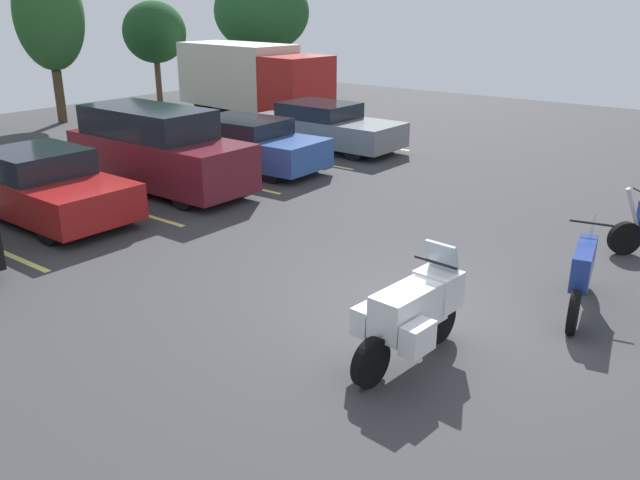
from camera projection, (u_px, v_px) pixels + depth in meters
name	position (u px, v px, depth m)	size (l,w,h in m)	color
ground	(417.00, 310.00, 9.82)	(44.00, 44.00, 0.10)	#38383A
motorcycle_touring	(413.00, 311.00, 8.16)	(2.08, 1.01, 1.44)	black
motorcycle_second	(582.00, 273.00, 9.54)	(2.16, 0.70, 1.26)	black
parking_stripes	(50.00, 222.00, 13.57)	(21.00, 4.82, 0.01)	#EAE066
car_red	(43.00, 186.00, 13.57)	(1.95, 4.29, 1.44)	maroon
car_maroon	(157.00, 150.00, 15.60)	(1.80, 4.91, 1.94)	maroon
car_blue	(245.00, 144.00, 17.65)	(1.96, 4.55, 1.35)	#2D519E
car_grey	(326.00, 126.00, 20.06)	(1.93, 4.74, 1.37)	slate
box_truck	(252.00, 78.00, 25.34)	(2.87, 6.80, 2.71)	#A51E19
tree_far_right	(49.00, 16.00, 23.21)	(2.41, 2.41, 5.73)	#4C3823
tree_left	(155.00, 32.00, 27.40)	(2.61, 2.61, 4.28)	#4C3823
tree_center_right	(262.00, 12.00, 30.82)	(4.46, 4.46, 5.61)	#4C3823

